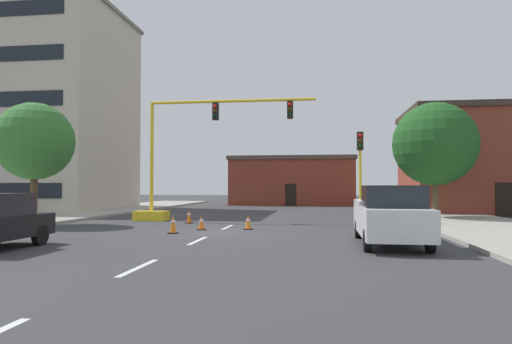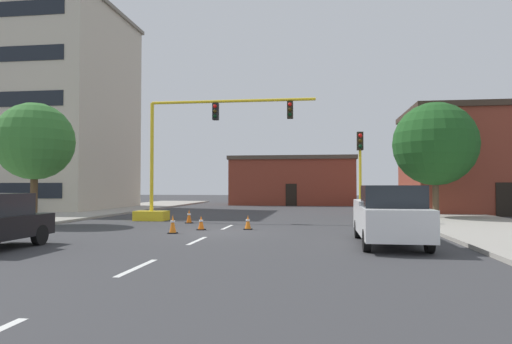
{
  "view_description": "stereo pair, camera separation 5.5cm",
  "coord_description": "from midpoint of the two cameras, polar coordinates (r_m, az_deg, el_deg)",
  "views": [
    {
      "loc": [
        4.3,
        -19.16,
        1.97
      ],
      "look_at": [
        0.88,
        6.19,
        2.75
      ],
      "focal_mm": 32.28,
      "sensor_mm": 36.0,
      "label": 1
    },
    {
      "loc": [
        4.35,
        -19.15,
        1.97
      ],
      "look_at": [
        0.88,
        6.19,
        2.75
      ],
      "focal_mm": 32.28,
      "sensor_mm": 36.0,
      "label": 2
    }
  ],
  "objects": [
    {
      "name": "ground_plane",
      "position": [
        19.73,
        -5.06,
        -7.47
      ],
      "size": [
        160.0,
        160.0,
        0.0
      ],
      "primitive_type": "plane",
      "color": "#38383A"
    },
    {
      "name": "sidewalk_left",
      "position": [
        31.76,
        -23.46,
        -5.04
      ],
      "size": [
        6.0,
        56.0,
        0.14
      ],
      "primitive_type": "cube",
      "color": "#9E998E",
      "rests_on": "ground_plane"
    },
    {
      "name": "sidewalk_right",
      "position": [
        28.29,
        23.61,
        -5.46
      ],
      "size": [
        6.0,
        56.0,
        0.14
      ],
      "primitive_type": "cube",
      "color": "#9E998E",
      "rests_on": "ground_plane"
    },
    {
      "name": "lane_stripe_seg_1",
      "position": [
        11.66,
        -14.5,
        -11.4
      ],
      "size": [
        0.16,
        2.4,
        0.01
      ],
      "primitive_type": "cube",
      "color": "silver",
      "rests_on": "ground_plane"
    },
    {
      "name": "lane_stripe_seg_2",
      "position": [
        16.83,
        -7.34,
        -8.44
      ],
      "size": [
        0.16,
        2.4,
        0.01
      ],
      "primitive_type": "cube",
      "color": "silver",
      "rests_on": "ground_plane"
    },
    {
      "name": "lane_stripe_seg_3",
      "position": [
        22.17,
        -3.63,
        -6.84
      ],
      "size": [
        0.16,
        2.4,
        0.01
      ],
      "primitive_type": "cube",
      "color": "silver",
      "rests_on": "ground_plane"
    },
    {
      "name": "building_tall_left",
      "position": [
        43.24,
        -25.23,
        6.94
      ],
      "size": [
        13.63,
        11.75,
        16.74
      ],
      "color": "beige",
      "rests_on": "ground_plane"
    },
    {
      "name": "building_brick_center",
      "position": [
        49.41,
        4.54,
        -1.08
      ],
      "size": [
        13.06,
        7.38,
        5.06
      ],
      "color": "brown",
      "rests_on": "ground_plane"
    },
    {
      "name": "building_row_right",
      "position": [
        37.63,
        26.02,
        1.22
      ],
      "size": [
        10.68,
        8.83,
        7.58
      ],
      "color": "brown",
      "rests_on": "ground_plane"
    },
    {
      "name": "traffic_signal_gantry",
      "position": [
        26.56,
        -10.08,
        -0.98
      ],
      "size": [
        10.25,
        1.2,
        6.83
      ],
      "color": "yellow",
      "rests_on": "ground_plane"
    },
    {
      "name": "traffic_light_pole_right",
      "position": [
        24.65,
        12.72,
        1.92
      ],
      "size": [
        0.32,
        0.47,
        4.8
      ],
      "color": "yellow",
      "rests_on": "ground_plane"
    },
    {
      "name": "tree_left_near",
      "position": [
        26.15,
        -25.8,
        3.42
      ],
      "size": [
        3.95,
        3.95,
        6.24
      ],
      "color": "#4C3823",
      "rests_on": "ground_plane"
    },
    {
      "name": "tree_right_mid",
      "position": [
        29.29,
        21.24,
        3.25
      ],
      "size": [
        4.93,
        4.93,
        6.94
      ],
      "color": "brown",
      "rests_on": "ground_plane"
    },
    {
      "name": "pickup_truck_white",
      "position": [
        16.1,
        16.15,
        -5.22
      ],
      "size": [
        2.07,
        5.42,
        1.99
      ],
      "color": "white",
      "rests_on": "ground_plane"
    },
    {
      "name": "traffic_cone_roadside_a",
      "position": [
        20.94,
        -1.06,
        -6.26
      ],
      "size": [
        0.36,
        0.36,
        0.66
      ],
      "color": "black",
      "rests_on": "ground_plane"
    },
    {
      "name": "traffic_cone_roadside_b",
      "position": [
        24.72,
        -8.35,
        -5.46
      ],
      "size": [
        0.36,
        0.36,
        0.74
      ],
      "color": "black",
      "rests_on": "ground_plane"
    },
    {
      "name": "traffic_cone_roadside_c",
      "position": [
        19.51,
        -10.32,
        -6.37
      ],
      "size": [
        0.36,
        0.36,
        0.79
      ],
      "color": "black",
      "rests_on": "ground_plane"
    },
    {
      "name": "traffic_cone_roadside_d",
      "position": [
        20.89,
        -6.86,
        -6.28
      ],
      "size": [
        0.36,
        0.36,
        0.65
      ],
      "color": "black",
      "rests_on": "ground_plane"
    }
  ]
}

